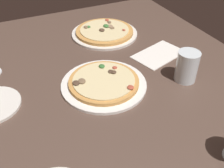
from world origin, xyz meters
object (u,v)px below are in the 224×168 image
pizza_side (104,32)px  water_glass (187,68)px  pizza_main (104,83)px  paper_menu (159,54)px

pizza_side → water_glass: size_ratio=2.73×
pizza_main → paper_menu: size_ratio=1.42×
pizza_side → water_glass: (-42.35, -11.41, 3.53)cm
water_glass → paper_menu: size_ratio=0.53×
water_glass → paper_menu: (17.45, -0.97, -4.57)cm
pizza_main → pizza_side: (33.74, -15.19, 0.03)cm
pizza_main → paper_menu: bearing=-72.2°
pizza_side → water_glass: bearing=-164.9°
pizza_main → water_glass: 28.19cm
pizza_side → paper_menu: 27.83cm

